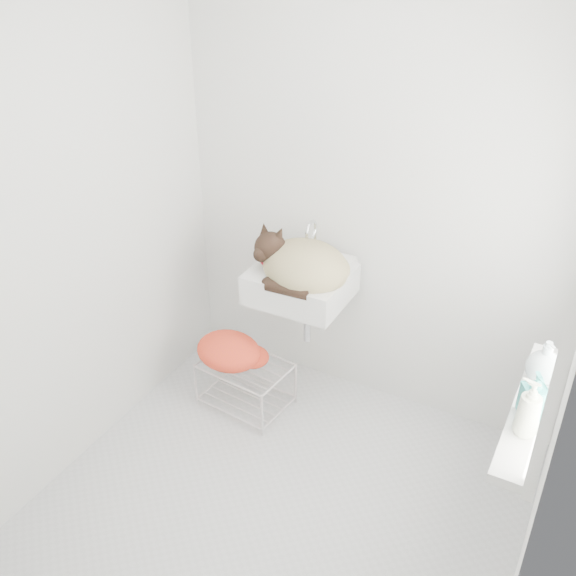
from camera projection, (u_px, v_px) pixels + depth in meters
The scene contains 13 objects.
floor at pixel (284, 497), 3.26m from camera, with size 2.20×2.00×0.02m, color #B5B6B7.
back_wall at pixel (376, 194), 3.38m from camera, with size 2.20×0.02×2.50m, color white.
right_wall at pixel (575, 357), 2.18m from camera, with size 0.02×2.00×2.50m, color white.
left_wall at pixel (77, 224), 3.07m from camera, with size 0.02×2.00×2.50m, color white.
windowsill at pixel (534, 410), 2.58m from camera, with size 0.16×0.88×0.04m, color white.
sink at pixel (301, 270), 3.51m from camera, with size 0.51×0.45×0.20m, color white.
faucet at pixel (316, 234), 3.57m from camera, with size 0.19×0.13×0.19m, color silver, non-canonical shape.
cat at pixel (301, 265), 3.47m from camera, with size 0.55×0.49×0.32m.
wire_rack at pixel (246, 383), 3.80m from camera, with size 0.47×0.33×0.28m, color silver.
towel at pixel (229, 358), 3.73m from camera, with size 0.39×0.27×0.16m, color #D4420F.
bottle_a at pixel (523, 433), 2.44m from camera, with size 0.08×0.08×0.20m, color white.
bottle_b at pixel (529, 414), 2.53m from camera, with size 0.09×0.09×0.20m, color teal.
bottle_c at pixel (540, 380), 2.71m from camera, with size 0.15×0.15×0.19m, color silver.
Camera 1 is at (1.09, -2.00, 2.56)m, focal length 41.02 mm.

